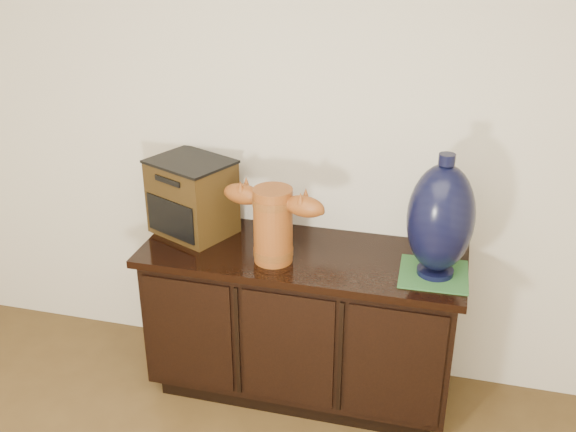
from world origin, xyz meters
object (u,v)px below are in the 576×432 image
(terracotta_vessel, at_px, (273,221))
(spray_can, at_px, (286,215))
(tv_radio, at_px, (192,197))
(lamp_base, at_px, (441,219))
(sideboard, at_px, (301,321))

(terracotta_vessel, distance_m, spray_can, 0.30)
(tv_radio, bearing_deg, lamp_base, 17.45)
(tv_radio, distance_m, spray_can, 0.45)
(sideboard, xyz_separation_m, tv_radio, (-0.55, 0.08, 0.55))
(lamp_base, bearing_deg, sideboard, 174.65)
(tv_radio, relative_size, lamp_base, 0.84)
(sideboard, relative_size, terracotta_vessel, 3.02)
(spray_can, bearing_deg, terracotta_vessel, -86.72)
(spray_can, bearing_deg, sideboard, -55.87)
(terracotta_vessel, bearing_deg, lamp_base, 15.45)
(terracotta_vessel, xyz_separation_m, tv_radio, (-0.45, 0.18, -0.01))
(sideboard, relative_size, spray_can, 8.02)
(sideboard, distance_m, tv_radio, 0.78)
(terracotta_vessel, bearing_deg, tv_radio, 169.65)
(lamp_base, bearing_deg, terracotta_vessel, -176.27)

